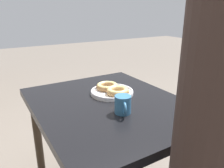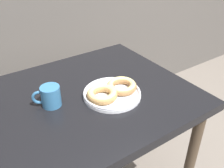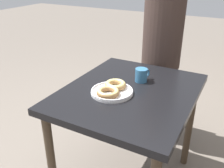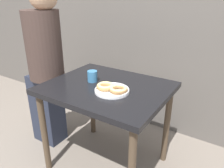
{
  "view_description": "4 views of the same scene",
  "coord_description": "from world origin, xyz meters",
  "px_view_note": "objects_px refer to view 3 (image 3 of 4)",
  "views": [
    {
      "loc": [
        -0.92,
        0.85,
        1.21
      ],
      "look_at": [
        0.09,
        0.25,
        0.81
      ],
      "focal_mm": 35.0,
      "sensor_mm": 36.0,
      "label": 1
    },
    {
      "loc": [
        -0.4,
        -0.48,
        1.35
      ],
      "look_at": [
        0.09,
        0.25,
        0.81
      ],
      "focal_mm": 40.0,
      "sensor_mm": 36.0,
      "label": 2
    },
    {
      "loc": [
        1.22,
        0.86,
        1.41
      ],
      "look_at": [
        0.09,
        0.25,
        0.81
      ],
      "focal_mm": 40.0,
      "sensor_mm": 36.0,
      "label": 3
    },
    {
      "loc": [
        0.85,
        -0.93,
        1.4
      ],
      "look_at": [
        0.09,
        0.25,
        0.81
      ],
      "focal_mm": 35.0,
      "sensor_mm": 36.0,
      "label": 4
    }
  ],
  "objects_px": {
    "coffee_mug": "(142,75)",
    "person_figure": "(162,53)",
    "dining_table": "(129,104)",
    "donut_plate": "(112,90)"
  },
  "relations": [
    {
      "from": "coffee_mug",
      "to": "person_figure",
      "type": "relative_size",
      "value": 0.07
    },
    {
      "from": "person_figure",
      "to": "dining_table",
      "type": "bearing_deg",
      "value": 1.51
    },
    {
      "from": "dining_table",
      "to": "donut_plate",
      "type": "xyz_separation_m",
      "value": [
        0.09,
        -0.07,
        0.12
      ]
    },
    {
      "from": "donut_plate",
      "to": "coffee_mug",
      "type": "distance_m",
      "value": 0.25
    },
    {
      "from": "donut_plate",
      "to": "coffee_mug",
      "type": "relative_size",
      "value": 2.43
    },
    {
      "from": "dining_table",
      "to": "donut_plate",
      "type": "bearing_deg",
      "value": -38.35
    },
    {
      "from": "donut_plate",
      "to": "coffee_mug",
      "type": "height_order",
      "value": "coffee_mug"
    },
    {
      "from": "coffee_mug",
      "to": "person_figure",
      "type": "distance_m",
      "value": 0.5
    },
    {
      "from": "donut_plate",
      "to": "dining_table",
      "type": "bearing_deg",
      "value": 141.65
    },
    {
      "from": "coffee_mug",
      "to": "person_figure",
      "type": "xyz_separation_m",
      "value": [
        -0.5,
        -0.03,
        -0.01
      ]
    }
  ]
}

